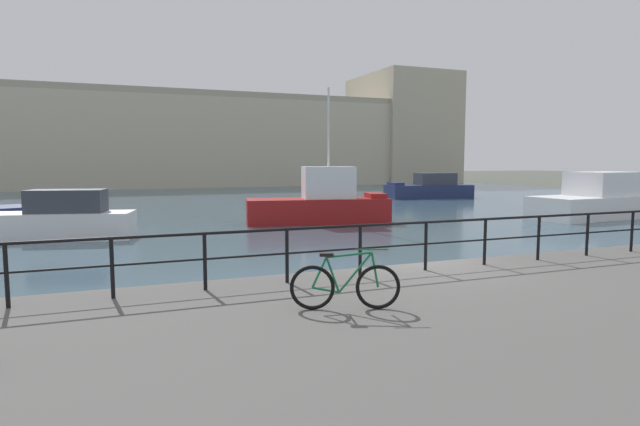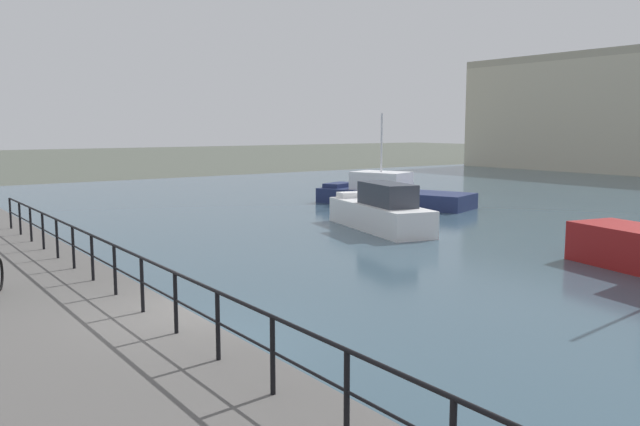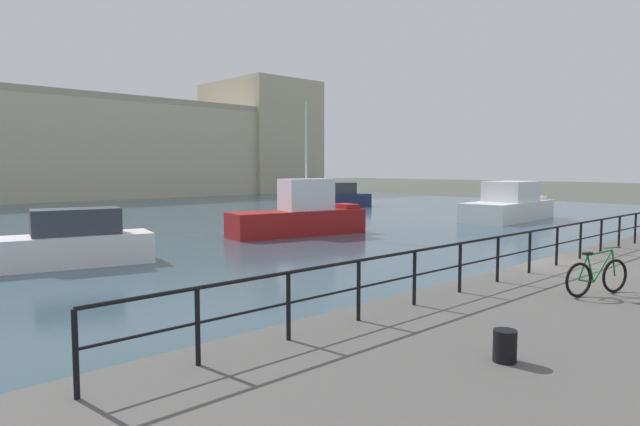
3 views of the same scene
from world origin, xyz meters
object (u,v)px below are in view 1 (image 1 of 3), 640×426
Objects in this scene: moored_harbor_tender at (321,203)px; parked_bicycle at (345,286)px; moored_green_narrowboat at (53,220)px; moored_red_daysailer at (600,200)px; harbor_building at (222,141)px; moored_small_launch at (429,189)px.

moored_harbor_tender is 4.32× the size of parked_bicycle.
moored_harbor_tender reaches higher than parked_bicycle.
moored_green_narrowboat is 0.79× the size of moored_red_daysailer.
moored_red_daysailer is (11.78, -45.76, -4.70)m from harbor_building.
harbor_building is at bearing -61.16° from moored_small_launch.
moored_red_daysailer is (0.13, -16.31, 0.18)m from moored_small_launch.
moored_harbor_tender is (-15.10, 3.27, 0.03)m from moored_red_daysailer.
moored_small_launch is 19.85m from moored_harbor_tender.
moored_green_narrowboat is 16.40m from parked_bicycle.
harbor_building reaches higher than moored_small_launch.
moored_red_daysailer is 25.00m from parked_bicycle.
harbor_building is 42.87m from moored_harbor_tender.
moored_red_daysailer reaches higher than moored_green_narrowboat.
moored_small_launch reaches higher than moored_green_narrowboat.
parked_bicycle is at bearing -99.12° from harbor_building.
moored_red_daysailer reaches higher than moored_small_launch.
harbor_building is 46.40m from moored_green_narrowboat.
moored_harbor_tender is at bearing -94.46° from harbor_building.
moored_harbor_tender is (-14.96, -13.04, 0.21)m from moored_small_launch.
harbor_building is 45.00× the size of parked_bicycle.
moored_green_narrowboat is 27.06m from moored_red_daysailer.
harbor_building is 32.04m from moored_small_launch.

